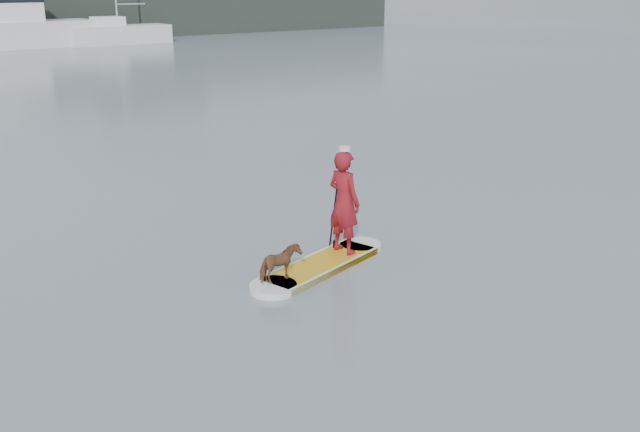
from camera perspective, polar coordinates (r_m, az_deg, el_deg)
ground at (r=17.64m, az=3.27°, el=2.03°), size 140.00×140.00×0.00m
paddleboard at (r=12.85m, az=0.00°, el=-3.98°), size 3.22×1.43×0.12m
paddler at (r=13.03m, az=1.94°, el=1.11°), size 0.55×0.76×1.93m
white_cap at (r=12.77m, az=1.99°, el=5.40°), size 0.22×0.22×0.07m
dog at (r=11.96m, az=-3.22°, el=-3.85°), size 0.77×0.41×0.62m
paddle at (r=13.34m, az=1.21°, el=0.23°), size 0.11×0.30×2.00m
sailboat_e at (r=62.51m, az=-15.88°, el=13.91°), size 8.35×2.79×12.07m
motor_yacht_a at (r=60.77m, az=-23.99°, el=14.07°), size 12.22×4.07×7.27m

